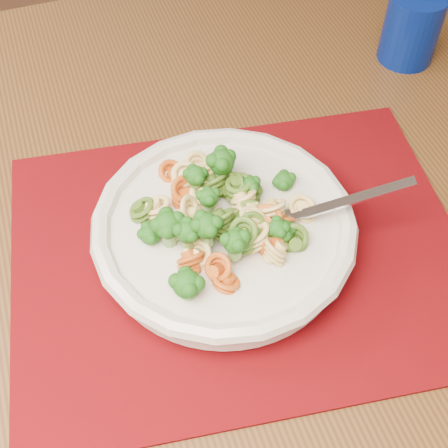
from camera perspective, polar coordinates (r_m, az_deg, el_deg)
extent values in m
cube|color=#543417|center=(0.74, -0.58, 3.71)|extent=(1.34, 0.92, 0.04)
cube|color=#543417|center=(1.44, 17.41, 9.12)|extent=(0.08, 0.08, 0.71)
cube|color=#5B0503|center=(0.65, 1.40, -2.64)|extent=(0.48, 0.39, 0.00)
cylinder|color=beige|center=(0.65, 0.00, -1.91)|extent=(0.11, 0.11, 0.01)
cylinder|color=beige|center=(0.63, 0.00, -0.87)|extent=(0.25, 0.25, 0.03)
torus|color=beige|center=(0.62, 0.00, 0.00)|extent=(0.27, 0.27, 0.02)
cylinder|color=#041559|center=(0.89, 16.79, 16.81)|extent=(0.07, 0.07, 0.09)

